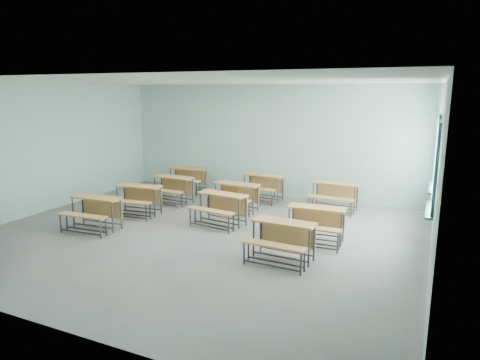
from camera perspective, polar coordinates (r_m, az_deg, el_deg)
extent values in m
cube|color=gray|center=(9.27, -5.34, -7.30)|extent=(9.00, 8.00, 0.02)
cube|color=white|center=(8.76, -5.76, 13.01)|extent=(9.00, 8.00, 0.02)
cube|color=#ACD7CE|center=(12.47, 3.80, 5.27)|extent=(9.00, 0.02, 3.20)
cube|color=#ACD7CE|center=(5.85, -25.72, -3.45)|extent=(9.00, 0.02, 3.20)
cube|color=#ACD7CE|center=(11.79, -24.89, 3.82)|extent=(0.02, 8.00, 3.20)
cube|color=#ACD7CE|center=(7.69, 24.90, 0.06)|extent=(0.02, 8.00, 3.20)
cube|color=#173F41|center=(10.57, 24.45, -0.66)|extent=(0.06, 1.20, 0.06)
cube|color=#173F41|center=(10.37, 25.18, 7.68)|extent=(0.06, 1.20, 0.06)
cube|color=#173F41|center=(9.88, 24.79, 3.05)|extent=(0.06, 0.06, 1.60)
cube|color=#173F41|center=(11.01, 24.83, 3.85)|extent=(0.06, 0.06, 1.60)
cube|color=#173F41|center=(10.44, 24.81, 3.47)|extent=(0.04, 0.04, 1.48)
cube|color=#173F41|center=(10.44, 24.81, 3.47)|extent=(0.04, 1.08, 0.04)
cube|color=#173F41|center=(10.58, 24.21, -0.95)|extent=(0.14, 1.28, 0.04)
cube|color=white|center=(10.44, 24.95, 3.46)|extent=(0.01, 1.08, 1.48)
cube|color=#173F41|center=(8.62, 24.28, -3.29)|extent=(0.06, 1.20, 0.06)
cube|color=#173F41|center=(8.38, 25.17, 6.94)|extent=(0.06, 1.20, 0.06)
cube|color=#173F41|center=(7.90, 24.68, 1.11)|extent=(0.06, 0.06, 1.60)
cube|color=#173F41|center=(9.03, 24.75, 2.32)|extent=(0.06, 0.06, 1.60)
cube|color=#173F41|center=(8.46, 24.72, 1.75)|extent=(0.04, 0.04, 1.48)
cube|color=#173F41|center=(8.46, 24.72, 1.75)|extent=(0.04, 1.08, 0.04)
cube|color=#173F41|center=(8.63, 23.98, -3.65)|extent=(0.14, 1.28, 0.04)
cube|color=white|center=(8.46, 24.89, 1.74)|extent=(0.01, 1.08, 1.48)
cube|color=#B37E40|center=(9.98, -18.66, -2.24)|extent=(1.18, 0.46, 0.04)
cube|color=#B37E40|center=(10.19, -17.92, -3.62)|extent=(1.09, 0.09, 0.40)
cylinder|color=#3A3D3F|center=(10.30, -21.35, -4.08)|extent=(0.04, 0.04, 0.68)
cylinder|color=#3A3D3F|center=(9.64, -16.67, -4.83)|extent=(0.04, 0.04, 0.68)
cylinder|color=#3A3D3F|center=(10.52, -20.23, -3.67)|extent=(0.04, 0.04, 0.68)
cylinder|color=#3A3D3F|center=(9.87, -15.58, -4.37)|extent=(0.04, 0.04, 0.68)
cube|color=#3A3D3F|center=(10.03, -18.99, -5.79)|extent=(1.06, 0.10, 0.03)
cube|color=#3A3D3F|center=(10.25, -17.89, -5.33)|extent=(1.06, 0.10, 0.03)
cube|color=#B37E40|center=(9.72, -20.28, -4.48)|extent=(1.17, 0.31, 0.03)
cylinder|color=#3A3D3F|center=(10.06, -22.81, -5.41)|extent=(0.04, 0.04, 0.40)
cylinder|color=#3A3D3F|center=(9.38, -18.11, -6.28)|extent=(0.04, 0.04, 0.40)
cylinder|color=#3A3D3F|center=(10.19, -22.10, -5.14)|extent=(0.04, 0.04, 0.40)
cylinder|color=#3A3D3F|center=(9.52, -17.41, -5.98)|extent=(0.04, 0.04, 0.40)
cube|color=#3A3D3F|center=(9.75, -20.49, -6.52)|extent=(1.06, 0.10, 0.03)
cube|color=#3A3D3F|center=(9.88, -19.79, -6.23)|extent=(1.06, 0.10, 0.03)
cube|color=#B37E40|center=(7.77, 5.88, -5.61)|extent=(1.17, 0.43, 0.04)
cube|color=#B37E40|center=(8.02, 6.30, -7.26)|extent=(1.10, 0.07, 0.40)
cylinder|color=#3A3D3F|center=(7.95, 1.83, -7.89)|extent=(0.04, 0.04, 0.68)
cylinder|color=#3A3D3F|center=(7.59, 9.15, -9.03)|extent=(0.04, 0.04, 0.68)
cylinder|color=#3A3D3F|center=(8.21, 2.76, -7.24)|extent=(0.04, 0.04, 0.68)
cylinder|color=#3A3D3F|center=(7.86, 9.86, -8.29)|extent=(0.04, 0.04, 0.68)
cube|color=#3A3D3F|center=(7.84, 5.37, -10.14)|extent=(1.06, 0.07, 0.03)
cube|color=#3A3D3F|center=(8.11, 6.19, -9.40)|extent=(1.06, 0.07, 0.03)
cube|color=#B37E40|center=(7.46, 4.52, -8.67)|extent=(1.16, 0.29, 0.03)
cylinder|color=#3A3D3F|center=(7.66, 0.53, -9.79)|extent=(0.04, 0.04, 0.40)
cylinder|color=#3A3D3F|center=(7.29, 8.11, -11.09)|extent=(0.04, 0.04, 0.40)
cylinder|color=#3A3D3F|center=(7.82, 1.14, -9.34)|extent=(0.04, 0.04, 0.40)
cylinder|color=#3A3D3F|center=(7.45, 8.59, -10.59)|extent=(0.04, 0.04, 0.40)
cube|color=#3A3D3F|center=(7.51, 4.20, -11.31)|extent=(1.06, 0.07, 0.03)
cube|color=#3A3D3F|center=(7.66, 4.75, -10.82)|extent=(1.06, 0.07, 0.03)
cube|color=#B37E40|center=(10.88, -13.39, -0.80)|extent=(1.18, 0.49, 0.04)
cube|color=#B37E40|center=(11.10, -12.82, -2.08)|extent=(1.09, 0.12, 0.40)
cylinder|color=#3A3D3F|center=(11.13, -16.02, -2.56)|extent=(0.04, 0.04, 0.68)
cylinder|color=#3A3D3F|center=(10.57, -11.33, -3.09)|extent=(0.04, 0.04, 0.68)
cylinder|color=#3A3D3F|center=(11.38, -15.13, -2.21)|extent=(0.04, 0.04, 0.68)
cylinder|color=#3A3D3F|center=(10.83, -10.50, -2.70)|extent=(0.04, 0.04, 0.68)
cube|color=#3A3D3F|center=(10.91, -13.67, -4.07)|extent=(1.06, 0.13, 0.03)
cube|color=#3A3D3F|center=(11.15, -12.82, -3.67)|extent=(1.06, 0.13, 0.03)
cube|color=#B37E40|center=(10.58, -14.66, -2.82)|extent=(1.17, 0.35, 0.03)
cylinder|color=#3A3D3F|center=(10.86, -17.19, -3.77)|extent=(0.04, 0.04, 0.40)
cylinder|color=#3A3D3F|center=(10.28, -12.42, -4.39)|extent=(0.04, 0.04, 0.40)
cylinder|color=#3A3D3F|center=(11.00, -16.63, -3.53)|extent=(0.04, 0.04, 0.40)
cylinder|color=#3A3D3F|center=(10.43, -11.90, -4.13)|extent=(0.04, 0.04, 0.40)
cube|color=#3A3D3F|center=(10.59, -14.84, -4.71)|extent=(1.06, 0.13, 0.03)
cube|color=#3A3D3F|center=(10.74, -14.29, -4.46)|extent=(1.06, 0.13, 0.03)
cube|color=#B37E40|center=(9.79, -2.29, -1.89)|extent=(1.19, 0.53, 0.04)
cube|color=#B37E40|center=(10.00, -1.70, -3.31)|extent=(1.09, 0.16, 0.40)
cylinder|color=#3A3D3F|center=(10.06, -5.26, -3.67)|extent=(0.04, 0.04, 0.68)
cylinder|color=#3A3D3F|center=(9.48, -0.16, -4.60)|extent=(0.04, 0.04, 0.68)
cylinder|color=#3A3D3F|center=(10.30, -4.21, -3.28)|extent=(0.04, 0.04, 0.68)
cylinder|color=#3A3D3F|center=(9.73, 0.81, -4.16)|extent=(0.04, 0.04, 0.68)
cube|color=#3A3D3F|center=(9.83, -2.77, -5.50)|extent=(1.05, 0.17, 0.03)
cube|color=#3A3D3F|center=(10.07, -1.76, -5.06)|extent=(1.05, 0.17, 0.03)
cube|color=#B37E40|center=(9.50, -3.86, -4.12)|extent=(1.18, 0.39, 0.03)
cylinder|color=#3A3D3F|center=(9.80, -6.66, -4.98)|extent=(0.04, 0.04, 0.40)
cylinder|color=#3A3D3F|center=(9.20, -1.51, -6.04)|extent=(0.04, 0.04, 0.40)
cylinder|color=#3A3D3F|center=(9.94, -6.00, -4.73)|extent=(0.04, 0.04, 0.40)
cylinder|color=#3A3D3F|center=(9.34, -0.88, -5.75)|extent=(0.04, 0.04, 0.40)
cube|color=#3A3D3F|center=(9.53, -4.16, -6.20)|extent=(1.05, 0.17, 0.03)
cube|color=#3A3D3F|center=(9.67, -3.51, -5.92)|extent=(1.05, 0.17, 0.03)
cube|color=#B37E40|center=(8.79, 10.20, -3.67)|extent=(1.17, 0.44, 0.04)
cube|color=#B37E40|center=(9.04, 10.37, -5.17)|extent=(1.10, 0.07, 0.40)
cylinder|color=#3A3D3F|center=(8.86, 6.55, -5.85)|extent=(0.04, 0.04, 0.68)
cylinder|color=#3A3D3F|center=(8.66, 13.35, -6.53)|extent=(0.04, 0.04, 0.68)
cylinder|color=#3A3D3F|center=(9.15, 7.06, -5.30)|extent=(0.04, 0.04, 0.68)
cylinder|color=#3A3D3F|center=(8.95, 13.65, -5.94)|extent=(0.04, 0.04, 0.68)
cube|color=#3A3D3F|center=(8.83, 9.85, -7.71)|extent=(1.06, 0.08, 0.03)
cube|color=#3A3D3F|center=(9.11, 10.26, -7.09)|extent=(1.06, 0.08, 0.03)
cube|color=#B37E40|center=(8.44, 9.48, -6.33)|extent=(1.16, 0.30, 0.03)
cylinder|color=#3A3D3F|center=(8.54, 5.81, -7.52)|extent=(0.04, 0.04, 0.40)
cylinder|color=#3A3D3F|center=(8.34, 12.88, -8.27)|extent=(0.04, 0.04, 0.40)
cylinder|color=#3A3D3F|center=(8.71, 6.14, -7.15)|extent=(0.04, 0.04, 0.40)
cylinder|color=#3A3D3F|center=(8.51, 13.08, -7.87)|extent=(0.04, 0.04, 0.40)
cube|color=#3A3D3F|center=(8.47, 9.27, -8.69)|extent=(1.06, 0.08, 0.03)
cube|color=#3A3D3F|center=(8.63, 9.54, -8.29)|extent=(1.06, 0.08, 0.03)
cube|color=#B37E40|center=(11.82, -8.90, 0.38)|extent=(1.17, 0.45, 0.04)
cube|color=#B37E40|center=(12.02, -8.35, -0.84)|extent=(1.10, 0.08, 0.40)
cylinder|color=#3A3D3F|center=(12.10, -11.29, -1.19)|extent=(0.04, 0.04, 0.68)
cylinder|color=#3A3D3F|center=(11.48, -7.18, -1.76)|extent=(0.04, 0.04, 0.68)
cylinder|color=#3A3D3F|center=(12.33, -10.39, -0.91)|extent=(0.04, 0.04, 0.68)
cylinder|color=#3A3D3F|center=(11.72, -6.32, -1.45)|extent=(0.04, 0.04, 0.68)
cube|color=#3A3D3F|center=(11.84, -9.25, -2.62)|extent=(1.06, 0.09, 0.03)
cube|color=#3A3D3F|center=(12.08, -8.37, -2.31)|extent=(1.06, 0.09, 0.03)
cube|color=#B37E40|center=(11.53, -10.22, -1.42)|extent=(1.16, 0.30, 0.03)
cylinder|color=#3A3D3F|center=(11.84, -12.47, -2.24)|extent=(0.04, 0.04, 0.40)
cylinder|color=#3A3D3F|center=(11.20, -8.32, -2.89)|extent=(0.04, 0.04, 0.40)
cylinder|color=#3A3D3F|center=(11.97, -11.91, -2.06)|extent=(0.04, 0.04, 0.40)
cylinder|color=#3A3D3F|center=(11.34, -7.78, -2.68)|extent=(0.04, 0.04, 0.40)
cube|color=#3A3D3F|center=(11.54, -10.43, -3.15)|extent=(1.06, 0.09, 0.03)
cube|color=#3A3D3F|center=(11.68, -9.88, -2.95)|extent=(1.06, 0.09, 0.03)
cube|color=#B37E40|center=(10.82, -0.45, -0.54)|extent=(1.16, 0.42, 0.04)
cube|color=#B37E40|center=(11.05, -0.03, -1.85)|extent=(1.10, 0.05, 0.40)
cylinder|color=#3A3D3F|center=(11.02, -3.26, -2.26)|extent=(0.04, 0.04, 0.68)
cylinder|color=#3A3D3F|center=(10.55, 1.74, -2.88)|extent=(0.04, 0.04, 0.68)
cylinder|color=#3A3D3F|center=(11.28, -2.49, -1.92)|extent=(0.04, 0.04, 0.68)
cylinder|color=#3A3D3F|center=(10.82, 2.42, -2.51)|extent=(0.04, 0.04, 0.68)
cube|color=#3A3D3F|center=(10.84, -0.81, -3.82)|extent=(1.06, 0.06, 0.03)
cube|color=#3A3D3F|center=(11.10, -0.09, -3.44)|extent=(1.06, 0.06, 0.03)
cube|color=#B37E40|center=(10.49, -1.58, -2.55)|extent=(1.16, 0.27, 0.03)
cylinder|color=#3A3D3F|center=(10.72, -4.31, -3.46)|extent=(0.04, 0.04, 0.40)
cylinder|color=#3A3D3F|center=(10.24, 0.80, -4.16)|extent=(0.04, 0.04, 0.40)
cylinder|color=#3A3D3F|center=(10.87, -3.82, -3.23)|extent=(0.04, 0.04, 0.40)
cylinder|color=#3A3D3F|center=(10.40, 1.24, -3.91)|extent=(0.04, 0.04, 0.40)
cube|color=#3A3D3F|center=(10.50, -1.81, -4.45)|extent=(1.06, 0.06, 0.03)
cube|color=#3A3D3F|center=(10.66, -1.34, -4.20)|extent=(1.06, 0.06, 0.03)
cube|color=#B37E40|center=(13.10, -6.94, 1.56)|extent=(1.18, 0.49, 0.04)
cube|color=#B37E40|center=(13.31, -6.57, 0.45)|extent=(1.09, 0.12, 0.40)
cylinder|color=#3A3D3F|center=(13.28, -9.24, 0.04)|extent=(0.04, 0.04, 0.68)
cylinder|color=#3A3D3F|center=(12.81, -5.08, -0.28)|extent=(0.04, 0.04, 0.68)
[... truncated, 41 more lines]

